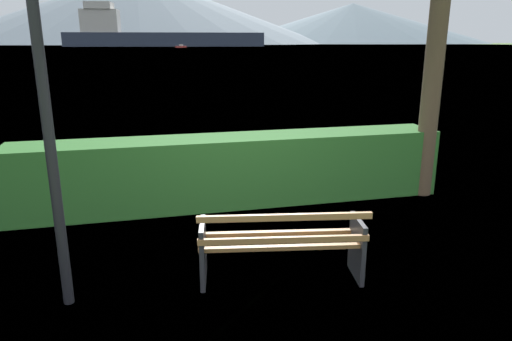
{
  "coord_description": "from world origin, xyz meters",
  "views": [
    {
      "loc": [
        -1.36,
        -4.43,
        2.52
      ],
      "look_at": [
        0.0,
        1.13,
        0.92
      ],
      "focal_mm": 32.45,
      "sensor_mm": 36.0,
      "label": 1
    }
  ],
  "objects_px": {
    "lamp_post": "(38,45)",
    "park_bench": "(281,244)",
    "cargo_ship_large": "(150,34)",
    "fishing_boat_near": "(181,47)"
  },
  "relations": [
    {
      "from": "lamp_post",
      "to": "park_bench",
      "type": "bearing_deg",
      "value": -1.96
    },
    {
      "from": "cargo_ship_large",
      "to": "fishing_boat_near",
      "type": "xyz_separation_m",
      "value": [
        10.79,
        -55.41,
        -5.52
      ]
    },
    {
      "from": "cargo_ship_large",
      "to": "fishing_boat_near",
      "type": "height_order",
      "value": "cargo_ship_large"
    },
    {
      "from": "lamp_post",
      "to": "cargo_ship_large",
      "type": "distance_m",
      "value": 250.55
    },
    {
      "from": "park_bench",
      "to": "cargo_ship_large",
      "type": "distance_m",
      "value": 250.61
    },
    {
      "from": "park_bench",
      "to": "fishing_boat_near",
      "type": "relative_size",
      "value": 0.38
    },
    {
      "from": "park_bench",
      "to": "fishing_boat_near",
      "type": "height_order",
      "value": "fishing_boat_near"
    },
    {
      "from": "park_bench",
      "to": "lamp_post",
      "type": "distance_m",
      "value": 3.02
    },
    {
      "from": "lamp_post",
      "to": "fishing_boat_near",
      "type": "distance_m",
      "value": 195.83
    },
    {
      "from": "park_bench",
      "to": "cargo_ship_large",
      "type": "relative_size",
      "value": 0.02
    }
  ]
}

